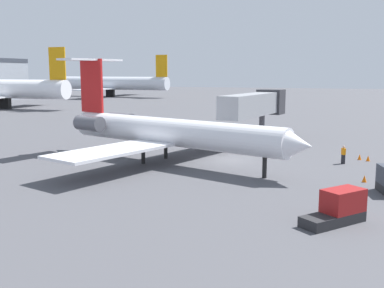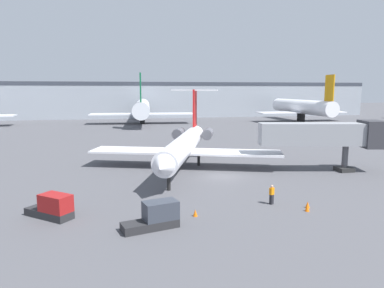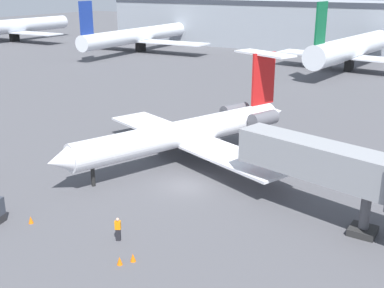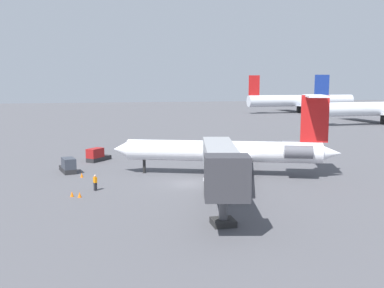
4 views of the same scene
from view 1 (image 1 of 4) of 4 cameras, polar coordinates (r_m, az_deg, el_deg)
name	(u,v)px [view 1 (image 1 of 4)]	position (r m, az deg, el deg)	size (l,w,h in m)	color
ground_plane	(231,160)	(44.71, 4.85, -1.99)	(400.00, 400.00, 0.10)	#4C4C51
regional_jet	(162,130)	(42.84, -3.69, 1.73)	(24.01, 26.77, 9.74)	white
jet_bridge	(256,105)	(56.77, 7.98, 4.84)	(14.78, 5.84, 6.11)	gray
ground_crew_marshaller	(343,155)	(44.59, 18.28, -1.26)	(0.48, 0.42, 1.69)	black
baggage_tug_lead	(339,208)	(27.28, 17.74, -7.62)	(3.96, 3.65, 1.90)	#262628
traffic_cone_near	(368,158)	(46.80, 21.02, -1.66)	(0.36, 0.36, 0.55)	orange
traffic_cone_mid	(360,157)	(47.21, 20.09, -1.52)	(0.36, 0.36, 0.55)	orange
traffic_cone_far	(364,179)	(37.86, 20.62, -4.05)	(0.36, 0.36, 0.55)	orange
parked_airliner_east_mid	(4,89)	(113.71, -22.26, 6.30)	(27.71, 32.99, 13.66)	white
parked_airliner_east_end	(110,83)	(158.81, -10.09, 7.41)	(36.49, 43.21, 13.73)	silver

